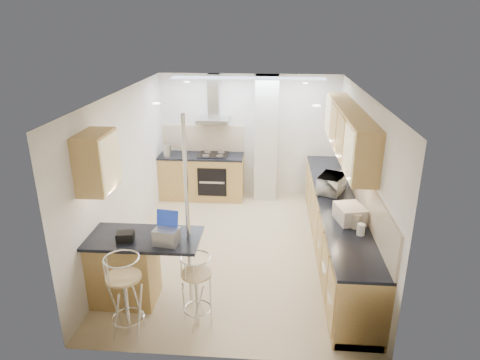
# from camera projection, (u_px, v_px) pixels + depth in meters

# --- Properties ---
(ground) EXTENTS (4.80, 4.80, 0.00)m
(ground) POSITION_uv_depth(u_px,v_px,m) (240.00, 248.00, 6.93)
(ground) COLOR beige
(ground) RESTS_ON ground
(room_shell) EXTENTS (3.64, 4.84, 2.51)m
(room_shell) POSITION_uv_depth(u_px,v_px,m) (263.00, 151.00, 6.72)
(room_shell) COLOR silver
(room_shell) RESTS_ON ground
(right_counter) EXTENTS (0.63, 4.40, 0.92)m
(right_counter) POSITION_uv_depth(u_px,v_px,m) (336.00, 226.00, 6.66)
(right_counter) COLOR #A37C41
(right_counter) RESTS_ON ground
(back_counter) EXTENTS (1.70, 0.63, 0.92)m
(back_counter) POSITION_uv_depth(u_px,v_px,m) (202.00, 176.00, 8.80)
(back_counter) COLOR #A37C41
(back_counter) RESTS_ON ground
(peninsula) EXTENTS (1.47, 0.72, 0.94)m
(peninsula) POSITION_uv_depth(u_px,v_px,m) (144.00, 269.00, 5.49)
(peninsula) COLOR #A37C41
(peninsula) RESTS_ON ground
(microwave) EXTENTS (0.52, 0.61, 0.28)m
(microwave) POSITION_uv_depth(u_px,v_px,m) (331.00, 184.00, 6.71)
(microwave) COLOR white
(microwave) RESTS_ON right_counter
(laptop) EXTENTS (0.32, 0.26, 0.20)m
(laptop) POSITION_uv_depth(u_px,v_px,m) (166.00, 236.00, 5.13)
(laptop) COLOR #9A9CA1
(laptop) RESTS_ON peninsula
(bag) EXTENTS (0.22, 0.18, 0.11)m
(bag) POSITION_uv_depth(u_px,v_px,m) (125.00, 237.00, 5.21)
(bag) COLOR black
(bag) RESTS_ON peninsula
(bar_stool_near) EXTENTS (0.56, 0.56, 1.04)m
(bar_stool_near) POSITION_uv_depth(u_px,v_px,m) (126.00, 297.00, 4.87)
(bar_stool_near) COLOR tan
(bar_stool_near) RESTS_ON ground
(bar_stool_end) EXTENTS (0.53, 0.53, 0.93)m
(bar_stool_end) POSITION_uv_depth(u_px,v_px,m) (197.00, 291.00, 5.07)
(bar_stool_end) COLOR tan
(bar_stool_end) RESTS_ON ground
(jar_a) EXTENTS (0.12, 0.12, 0.20)m
(jar_a) POSITION_uv_depth(u_px,v_px,m) (343.00, 177.00, 7.15)
(jar_a) COLOR beige
(jar_a) RESTS_ON right_counter
(jar_b) EXTENTS (0.12, 0.12, 0.15)m
(jar_b) POSITION_uv_depth(u_px,v_px,m) (339.00, 179.00, 7.11)
(jar_b) COLOR beige
(jar_b) RESTS_ON right_counter
(jar_c) EXTENTS (0.17, 0.17, 0.20)m
(jar_c) POSITION_uv_depth(u_px,v_px,m) (356.00, 221.00, 5.58)
(jar_c) COLOR #BBAE96
(jar_c) RESTS_ON right_counter
(jar_d) EXTENTS (0.11, 0.11, 0.15)m
(jar_d) POSITION_uv_depth(u_px,v_px,m) (361.00, 230.00, 5.39)
(jar_d) COLOR white
(jar_d) RESTS_ON right_counter
(bread_bin) EXTENTS (0.42, 0.49, 0.22)m
(bread_bin) POSITION_uv_depth(u_px,v_px,m) (350.00, 214.00, 5.75)
(bread_bin) COLOR beige
(bread_bin) RESTS_ON right_counter
(kettle) EXTENTS (0.16, 0.16, 0.23)m
(kettle) POSITION_uv_depth(u_px,v_px,m) (167.00, 151.00, 8.48)
(kettle) COLOR #B4B7B9
(kettle) RESTS_ON back_counter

